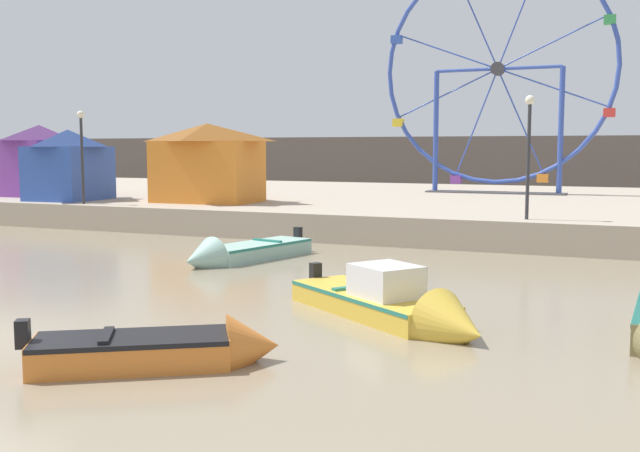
{
  "coord_description": "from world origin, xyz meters",
  "views": [
    {
      "loc": [
        11.04,
        -9.79,
        3.47
      ],
      "look_at": [
        2.69,
        9.63,
        1.25
      ],
      "focal_mm": 41.71,
      "sensor_mm": 36.0,
      "label": 1
    }
  ],
  "objects_px": {
    "motorboat_mustard_yellow": "(399,307)",
    "motorboat_seafoam": "(238,253)",
    "motorboat_orange_hull": "(171,349)",
    "promenade_lamp_far": "(529,139)",
    "promenade_lamp_near": "(82,143)",
    "carnival_booth_orange_canopy": "(208,161)",
    "ferris_wheel_blue_frame": "(498,73)",
    "carnival_booth_purple_stall": "(40,159)",
    "carnival_booth_blue_tent": "(69,163)"
  },
  "relations": [
    {
      "from": "motorboat_mustard_yellow",
      "to": "motorboat_seafoam",
      "type": "xyz_separation_m",
      "value": [
        -6.94,
        5.75,
        -0.06
      ]
    },
    {
      "from": "motorboat_mustard_yellow",
      "to": "promenade_lamp_near",
      "type": "xyz_separation_m",
      "value": [
        -17.78,
        11.43,
        3.34
      ]
    },
    {
      "from": "motorboat_mustard_yellow",
      "to": "motorboat_seafoam",
      "type": "bearing_deg",
      "value": 175.22
    },
    {
      "from": "promenade_lamp_near",
      "to": "carnival_booth_orange_canopy",
      "type": "bearing_deg",
      "value": 36.11
    },
    {
      "from": "carnival_booth_purple_stall",
      "to": "carnival_booth_blue_tent",
      "type": "bearing_deg",
      "value": -29.34
    },
    {
      "from": "carnival_booth_orange_canopy",
      "to": "promenade_lamp_far",
      "type": "bearing_deg",
      "value": -13.0
    },
    {
      "from": "motorboat_mustard_yellow",
      "to": "promenade_lamp_near",
      "type": "distance_m",
      "value": 21.4
    },
    {
      "from": "motorboat_mustard_yellow",
      "to": "promenade_lamp_near",
      "type": "bearing_deg",
      "value": -177.85
    },
    {
      "from": "carnival_booth_orange_canopy",
      "to": "promenade_lamp_near",
      "type": "bearing_deg",
      "value": -146.15
    },
    {
      "from": "motorboat_orange_hull",
      "to": "promenade_lamp_near",
      "type": "relative_size",
      "value": 0.96
    },
    {
      "from": "carnival_booth_orange_canopy",
      "to": "carnival_booth_blue_tent",
      "type": "relative_size",
      "value": 1.28
    },
    {
      "from": "motorboat_mustard_yellow",
      "to": "promenade_lamp_far",
      "type": "relative_size",
      "value": 1.25
    },
    {
      "from": "ferris_wheel_blue_frame",
      "to": "carnival_booth_purple_stall",
      "type": "height_order",
      "value": "ferris_wheel_blue_frame"
    },
    {
      "from": "promenade_lamp_near",
      "to": "promenade_lamp_far",
      "type": "bearing_deg",
      "value": 1.37
    },
    {
      "from": "motorboat_mustard_yellow",
      "to": "ferris_wheel_blue_frame",
      "type": "relative_size",
      "value": 0.41
    },
    {
      "from": "motorboat_seafoam",
      "to": "promenade_lamp_far",
      "type": "xyz_separation_m",
      "value": [
        7.77,
        6.12,
        3.5
      ]
    },
    {
      "from": "motorboat_orange_hull",
      "to": "carnival_booth_blue_tent",
      "type": "height_order",
      "value": "carnival_booth_blue_tent"
    },
    {
      "from": "promenade_lamp_far",
      "to": "motorboat_seafoam",
      "type": "bearing_deg",
      "value": -141.75
    },
    {
      "from": "carnival_booth_blue_tent",
      "to": "promenade_lamp_far",
      "type": "distance_m",
      "value": 21.04
    },
    {
      "from": "carnival_booth_blue_tent",
      "to": "promenade_lamp_far",
      "type": "height_order",
      "value": "promenade_lamp_far"
    },
    {
      "from": "motorboat_orange_hull",
      "to": "promenade_lamp_near",
      "type": "xyz_separation_m",
      "value": [
        -15.3,
        15.69,
        3.39
      ]
    },
    {
      "from": "motorboat_orange_hull",
      "to": "promenade_lamp_far",
      "type": "distance_m",
      "value": 16.83
    },
    {
      "from": "motorboat_seafoam",
      "to": "ferris_wheel_blue_frame",
      "type": "distance_m",
      "value": 21.99
    },
    {
      "from": "ferris_wheel_blue_frame",
      "to": "promenade_lamp_far",
      "type": "xyz_separation_m",
      "value": [
        3.61,
        -14.26,
        -3.63
      ]
    },
    {
      "from": "motorboat_mustard_yellow",
      "to": "carnival_booth_purple_stall",
      "type": "bearing_deg",
      "value": -177.69
    },
    {
      "from": "motorboat_seafoam",
      "to": "carnival_booth_blue_tent",
      "type": "xyz_separation_m",
      "value": [
        -13.21,
        7.47,
        2.49
      ]
    },
    {
      "from": "motorboat_mustard_yellow",
      "to": "promenade_lamp_far",
      "type": "xyz_separation_m",
      "value": [
        0.83,
        11.87,
        3.43
      ]
    },
    {
      "from": "motorboat_seafoam",
      "to": "carnival_booth_purple_stall",
      "type": "relative_size",
      "value": 1.33
    },
    {
      "from": "motorboat_mustard_yellow",
      "to": "motorboat_orange_hull",
      "type": "xyz_separation_m",
      "value": [
        -2.48,
        -4.26,
        -0.05
      ]
    },
    {
      "from": "motorboat_mustard_yellow",
      "to": "promenade_lamp_far",
      "type": "distance_m",
      "value": 12.39
    },
    {
      "from": "motorboat_orange_hull",
      "to": "carnival_booth_blue_tent",
      "type": "relative_size",
      "value": 0.99
    },
    {
      "from": "motorboat_mustard_yellow",
      "to": "motorboat_seafoam",
      "type": "height_order",
      "value": "motorboat_mustard_yellow"
    },
    {
      "from": "motorboat_seafoam",
      "to": "promenade_lamp_near",
      "type": "bearing_deg",
      "value": -103.62
    },
    {
      "from": "carnival_booth_blue_tent",
      "to": "motorboat_seafoam",
      "type": "bearing_deg",
      "value": -33.81
    },
    {
      "from": "motorboat_seafoam",
      "to": "carnival_booth_purple_stall",
      "type": "height_order",
      "value": "carnival_booth_purple_stall"
    },
    {
      "from": "motorboat_seafoam",
      "to": "promenade_lamp_near",
      "type": "relative_size",
      "value": 1.29
    },
    {
      "from": "motorboat_mustard_yellow",
      "to": "promenade_lamp_far",
      "type": "bearing_deg",
      "value": 120.89
    },
    {
      "from": "motorboat_seafoam",
      "to": "carnival_booth_purple_stall",
      "type": "xyz_separation_m",
      "value": [
        -16.73,
        9.36,
        2.65
      ]
    },
    {
      "from": "motorboat_orange_hull",
      "to": "carnival_booth_orange_canopy",
      "type": "distance_m",
      "value": 21.96
    },
    {
      "from": "promenade_lamp_near",
      "to": "motorboat_mustard_yellow",
      "type": "bearing_deg",
      "value": -32.74
    },
    {
      "from": "carnival_booth_blue_tent",
      "to": "promenade_lamp_far",
      "type": "relative_size",
      "value": 0.93
    },
    {
      "from": "ferris_wheel_blue_frame",
      "to": "promenade_lamp_near",
      "type": "bearing_deg",
      "value": -135.58
    },
    {
      "from": "motorboat_mustard_yellow",
      "to": "carnival_booth_orange_canopy",
      "type": "xyz_separation_m",
      "value": [
        -13.45,
        14.58,
        2.55
      ]
    },
    {
      "from": "motorboat_mustard_yellow",
      "to": "motorboat_orange_hull",
      "type": "bearing_deg",
      "value": -85.32
    },
    {
      "from": "motorboat_orange_hull",
      "to": "promenade_lamp_far",
      "type": "relative_size",
      "value": 0.92
    },
    {
      "from": "motorboat_orange_hull",
      "to": "carnival_booth_purple_stall",
      "type": "height_order",
      "value": "carnival_booth_purple_stall"
    },
    {
      "from": "motorboat_seafoam",
      "to": "carnival_booth_orange_canopy",
      "type": "height_order",
      "value": "carnival_booth_orange_canopy"
    },
    {
      "from": "motorboat_seafoam",
      "to": "carnival_booth_purple_stall",
      "type": "bearing_deg",
      "value": -105.22
    },
    {
      "from": "carnival_booth_purple_stall",
      "to": "promenade_lamp_far",
      "type": "xyz_separation_m",
      "value": [
        24.49,
        -3.24,
        0.85
      ]
    },
    {
      "from": "ferris_wheel_blue_frame",
      "to": "promenade_lamp_far",
      "type": "distance_m",
      "value": 15.15
    }
  ]
}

